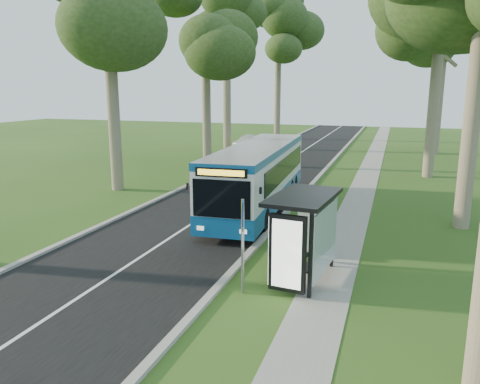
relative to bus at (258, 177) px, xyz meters
The scene contains 15 objects.
ground 6.61m from the bus, 76.45° to the right, with size 120.00×120.00×0.00m, color #2C4B17.
road 4.55m from the bus, 117.94° to the left, with size 7.00×100.00×0.02m, color black.
kerb_east 4.34m from the bus, 68.26° to the left, with size 0.25×100.00×0.12m, color #9E9B93.
kerb_west 6.84m from the bus, 145.58° to the left, with size 0.25×100.00×0.12m, color #9E9B93.
centre_line 4.55m from the bus, 117.94° to the left, with size 0.12×100.00×0.01m, color white.
footpath 6.08m from the bus, 39.92° to the left, with size 1.50×100.00×0.02m, color gray.
bus is the anchor object (origin of this frame).
bus_stop_sign 9.58m from the bus, 76.33° to the right, with size 0.16×0.38×2.78m.
bus_shelter 8.97m from the bus, 64.93° to the right, with size 1.99×3.25×2.65m.
litter_bin 6.66m from the bus, 59.87° to the right, with size 0.51×0.51×0.90m.
car_white 22.46m from the bus, 105.98° to the left, with size 1.64×4.07×1.39m, color white.
car_silver 22.64m from the bus, 108.28° to the left, with size 1.44×4.13×1.36m, color #96989D.
tree_west_c 16.44m from the bus, 122.50° to the left, with size 5.20×5.20×13.90m.
tree_west_e 34.20m from the bus, 102.42° to the left, with size 5.20×5.20×16.44m.
tree_east_d 27.14m from the bus, 68.21° to the left, with size 5.20×5.20×14.35m.
Camera 1 is at (4.64, -14.96, 5.76)m, focal length 35.00 mm.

